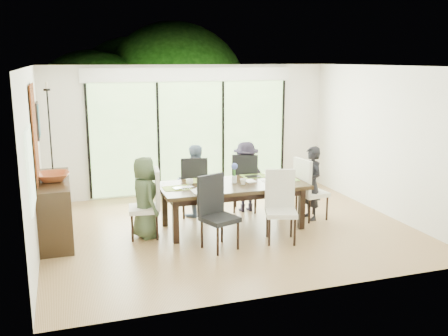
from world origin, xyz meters
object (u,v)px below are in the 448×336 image
object	(u,v)px
chair_far_left	(194,186)
chair_near_right	(281,207)
person_right_end	(311,183)
cup_c	(274,176)
person_left_end	(145,197)
vase	(234,179)
person_far_left	(194,181)
person_far_right	(246,177)
bowl	(53,177)
table_top	(233,186)
chair_far_right	(245,181)
sideboard	(55,209)
chair_near_left	(220,213)
chair_right_end	(312,188)
cup_a	(190,182)
cup_b	(243,182)
chair_left_end	(144,203)
laptop	(185,188)

from	to	relation	value
chair_far_left	chair_near_right	xyz separation A→B (m)	(0.95, -1.72, 0.00)
person_right_end	cup_c	size ratio (longest dim) A/B	10.40
person_left_end	vase	world-z (taller)	person_left_end
vase	person_left_end	bearing A→B (deg)	-178.13
chair_far_left	person_far_left	bearing A→B (deg)	101.89
person_far_right	bowl	world-z (taller)	person_far_right
table_top	cup_c	world-z (taller)	cup_c
chair_far_right	sideboard	xyz separation A→B (m)	(-3.39, -0.47, -0.08)
chair_near_left	cup_c	size ratio (longest dim) A/B	8.87
person_right_end	cup_c	bearing A→B (deg)	-101.90
chair_far_right	chair_right_end	bearing A→B (deg)	161.63
person_right_end	chair_near_right	bearing A→B (deg)	-51.94
chair_near_left	person_right_end	world-z (taller)	person_right_end
chair_near_left	cup_c	distance (m)	1.64
chair_near_right	sideboard	bearing A→B (deg)	177.39
table_top	cup_a	xyz separation A→B (m)	(-0.70, 0.15, 0.08)
person_left_end	table_top	bearing A→B (deg)	-101.78
person_left_end	cup_b	distance (m)	1.64
person_right_end	vase	distance (m)	1.44
chair_far_right	bowl	size ratio (longest dim) A/B	2.19
chair_right_end	person_far_left	world-z (taller)	person_far_left
person_left_end	bowl	world-z (taller)	person_left_end
cup_c	chair_far_left	bearing A→B (deg)	149.04
chair_left_end	chair_near_left	bearing A→B (deg)	56.42
chair_far_left	chair_near_left	world-z (taller)	same
cup_c	table_top	bearing A→B (deg)	-172.87
chair_near_left	cup_b	distance (m)	1.04
chair_right_end	person_right_end	distance (m)	0.10
chair_near_right	cup_b	size ratio (longest dim) A/B	11.00
chair_near_right	bowl	size ratio (longest dim) A/B	2.19
chair_far_left	laptop	world-z (taller)	chair_far_left
chair_right_end	vase	xyz separation A→B (m)	(-1.45, 0.05, 0.27)
chair_near_left	person_right_end	distance (m)	2.16
chair_far_left	table_top	bearing A→B (deg)	129.79
table_top	bowl	world-z (taller)	bowl
person_right_end	bowl	distance (m)	4.35
person_far_left	laptop	distance (m)	1.02
chair_far_left	cup_a	xyz separation A→B (m)	(-0.25, -0.70, 0.25)
chair_left_end	bowl	distance (m)	1.45
cup_b	person_right_end	bearing A→B (deg)	4.30
chair_near_right	vase	bearing A→B (deg)	134.00
chair_far_left	cup_c	bearing A→B (deg)	160.93
cup_c	cup_b	bearing A→B (deg)	-162.90
laptop	chair_left_end	bearing A→B (deg)	161.48
vase	chair_right_end	bearing A→B (deg)	-1.97
chair_left_end	chair_far_right	bearing A→B (deg)	119.97
chair_near_left	chair_near_right	bearing A→B (deg)	-20.66
chair_near_left	person_far_right	xyz separation A→B (m)	(1.05, 1.70, 0.10)
chair_near_right	cup_b	bearing A→B (deg)	132.38
laptop	bowl	world-z (taller)	bowl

